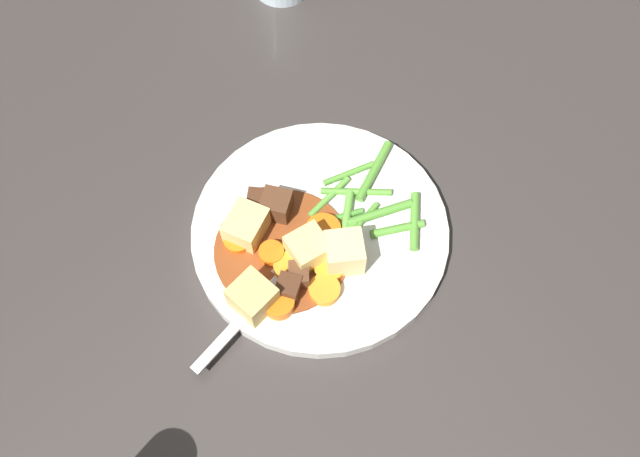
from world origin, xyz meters
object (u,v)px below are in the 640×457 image
meat_chunk_3 (299,275)px  fork (265,295)px  potato_chunk_3 (344,253)px  carrot_slice_2 (327,229)px  carrot_slice_6 (324,290)px  potato_chunk_1 (308,249)px  meat_chunk_2 (276,205)px  meat_chunk_0 (289,288)px  carrot_slice_0 (238,241)px  dinner_plate (320,232)px  potato_chunk_0 (246,226)px  carrot_slice_4 (272,255)px  carrot_slice_3 (279,303)px  carrot_slice_1 (329,266)px  carrot_slice_5 (315,237)px  carrot_slice_7 (289,267)px  potato_chunk_2 (253,297)px  meat_chunk_1 (260,204)px

meat_chunk_3 → fork: bearing=-6.2°
potato_chunk_3 → carrot_slice_2: bearing=-96.7°
carrot_slice_6 → potato_chunk_1: size_ratio=0.85×
meat_chunk_2 → meat_chunk_0: bearing=66.1°
carrot_slice_2 → carrot_slice_6: size_ratio=1.15×
carrot_slice_0 → potato_chunk_3: (-0.08, 0.07, 0.01)m
dinner_plate → potato_chunk_1: size_ratio=7.21×
potato_chunk_1 → potato_chunk_3: 0.03m
carrot_slice_0 → meat_chunk_0: bearing=101.4°
potato_chunk_3 → potato_chunk_0: bearing=-51.1°
potato_chunk_1 → potato_chunk_3: bearing=138.5°
carrot_slice_4 → potato_chunk_1: size_ratio=0.69×
carrot_slice_3 → meat_chunk_3: size_ratio=1.31×
carrot_slice_2 → meat_chunk_2: meat_chunk_2 is taller
carrot_slice_6 → potato_chunk_3: 0.04m
carrot_slice_1 → meat_chunk_3: size_ratio=1.41×
carrot_slice_2 → carrot_slice_0: bearing=-24.6°
carrot_slice_2 → dinner_plate: bearing=-55.1°
carrot_slice_5 → meat_chunk_0: (0.05, 0.03, 0.01)m
carrot_slice_2 → carrot_slice_7: (0.05, 0.01, 0.00)m
potato_chunk_3 → meat_chunk_2: potato_chunk_3 is taller
potato_chunk_1 → potato_chunk_3: size_ratio=0.97×
carrot_slice_1 → carrot_slice_5: (-0.01, -0.03, -0.00)m
potato_chunk_2 → fork: potato_chunk_2 is taller
carrot_slice_3 → potato_chunk_3: (-0.08, -0.01, 0.01)m
carrot_slice_2 → carrot_slice_6: bearing=54.5°
carrot_slice_2 → meat_chunk_0: size_ratio=1.56×
carrot_slice_6 → meat_chunk_2: meat_chunk_2 is taller
potato_chunk_0 → meat_chunk_3: potato_chunk_0 is taller
carrot_slice_3 → potato_chunk_0: (-0.01, -0.08, 0.01)m
carrot_slice_4 → carrot_slice_2: bearing=175.7°
dinner_plate → meat_chunk_0: size_ratio=11.58×
potato_chunk_1 → carrot_slice_6: bearing=79.5°
carrot_slice_4 → carrot_slice_5: size_ratio=0.89×
meat_chunk_1 → potato_chunk_0: bearing=33.2°
carrot_slice_3 → meat_chunk_2: (-0.05, -0.09, 0.01)m
carrot_slice_2 → potato_chunk_1: 0.03m
carrot_slice_5 → fork: size_ratio=0.16×
carrot_slice_7 → potato_chunk_0: (0.01, -0.06, 0.01)m
dinner_plate → carrot_slice_0: carrot_slice_0 is taller
carrot_slice_4 → meat_chunk_1: 0.05m
potato_chunk_3 → meat_chunk_2: (0.03, -0.08, -0.00)m
carrot_slice_0 → potato_chunk_3: 0.10m
dinner_plate → potato_chunk_0: potato_chunk_0 is taller
meat_chunk_0 → meat_chunk_1: 0.09m
carrot_slice_6 → meat_chunk_1: (0.01, -0.11, 0.01)m
carrot_slice_5 → carrot_slice_6: bearing=66.3°
potato_chunk_0 → meat_chunk_0: 0.08m
carrot_slice_1 → potato_chunk_0: bearing=-58.7°
potato_chunk_0 → meat_chunk_2: 0.04m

